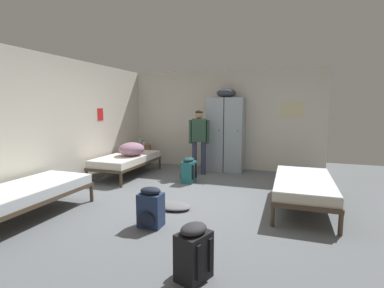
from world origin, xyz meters
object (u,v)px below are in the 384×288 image
(shelf_unit, at_px, (142,153))
(backpack_black, at_px, (193,253))
(backpack_navy, at_px, (151,208))
(water_bottle, at_px, (140,141))
(locker_bank, at_px, (226,133))
(lotion_bottle, at_px, (144,143))
(bed_left_front, at_px, (26,193))
(backpack_teal, at_px, (188,171))
(clothes_pile_grey, at_px, (173,206))
(bed_left_rear, at_px, (127,160))
(bedding_heap, at_px, (131,149))
(bed_right, at_px, (303,185))
(person_traveler, at_px, (199,136))

(shelf_unit, height_order, backpack_black, shelf_unit)
(backpack_navy, bearing_deg, water_bottle, 120.88)
(locker_bank, distance_m, lotion_bottle, 2.29)
(locker_bank, xyz_separation_m, backpack_black, (0.72, -4.70, -0.71))
(bed_left_front, height_order, backpack_teal, backpack_teal)
(bed_left_front, xyz_separation_m, clothes_pile_grey, (1.89, 1.05, -0.34))
(shelf_unit, bearing_deg, bed_left_rear, -78.40)
(locker_bank, relative_size, backpack_black, 3.76)
(shelf_unit, relative_size, lotion_bottle, 4.00)
(bedding_heap, relative_size, lotion_bottle, 4.65)
(locker_bank, bearing_deg, bedding_heap, -145.97)
(bed_right, height_order, lotion_bottle, lotion_bottle)
(shelf_unit, distance_m, backpack_navy, 4.23)
(bed_left_rear, relative_size, lotion_bottle, 13.33)
(locker_bank, distance_m, bed_left_rear, 2.53)
(shelf_unit, relative_size, person_traveler, 0.37)
(water_bottle, bearing_deg, person_traveler, -16.00)
(bed_right, height_order, bedding_heap, bedding_heap)
(person_traveler, distance_m, lotion_bottle, 1.84)
(bed_left_rear, distance_m, person_traveler, 1.80)
(backpack_teal, distance_m, backpack_navy, 2.35)
(shelf_unit, distance_m, bed_left_rear, 1.24)
(backpack_teal, bearing_deg, backpack_navy, -83.05)
(bed_left_rear, relative_size, backpack_black, 3.45)
(backpack_black, bearing_deg, lotion_bottle, 123.14)
(bed_left_front, bearing_deg, shelf_unit, 93.60)
(shelf_unit, xyz_separation_m, person_traveler, (1.82, -0.52, 0.58))
(locker_bank, xyz_separation_m, bed_right, (1.78, -2.29, -0.59))
(shelf_unit, distance_m, bedding_heap, 1.31)
(backpack_black, bearing_deg, backpack_navy, 134.46)
(bed_left_rear, xyz_separation_m, clothes_pile_grey, (1.89, -1.70, -0.34))
(person_traveler, distance_m, water_bottle, 1.99)
(bedding_heap, xyz_separation_m, backpack_teal, (1.45, -0.10, -0.38))
(shelf_unit, relative_size, bed_left_front, 0.30)
(water_bottle, relative_size, backpack_navy, 0.43)
(shelf_unit, height_order, bed_left_rear, shelf_unit)
(locker_bank, bearing_deg, backpack_navy, -93.28)
(shelf_unit, bearing_deg, locker_bank, 2.39)
(shelf_unit, distance_m, backpack_teal, 2.26)
(backpack_navy, xyz_separation_m, clothes_pile_grey, (0.02, 0.74, -0.22))
(bed_left_rear, bearing_deg, backpack_black, -50.42)
(bed_left_rear, distance_m, backpack_teal, 1.59)
(bed_left_front, bearing_deg, person_traveler, 65.51)
(bed_left_front, relative_size, backpack_navy, 3.45)
(bedding_heap, distance_m, water_bottle, 1.32)
(backpack_teal, bearing_deg, water_bottle, 144.95)
(backpack_teal, bearing_deg, bedding_heap, 175.90)
(shelf_unit, height_order, water_bottle, water_bottle)
(person_traveler, bearing_deg, locker_bank, 50.41)
(bed_right, height_order, backpack_teal, backpack_teal)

